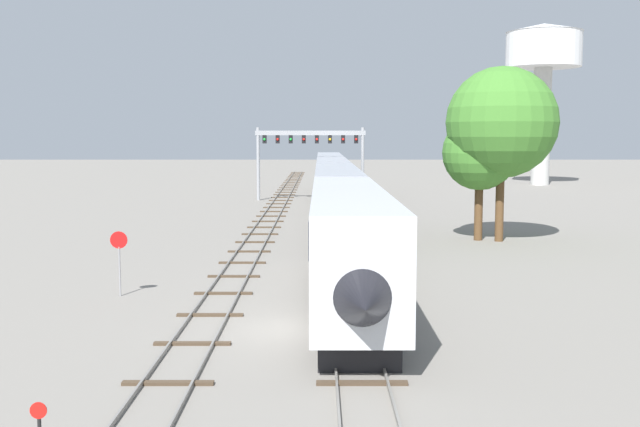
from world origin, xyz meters
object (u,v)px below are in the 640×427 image
at_px(signal_gantry, 307,146).
at_px(trackside_tree_left, 476,153).
at_px(stop_sign, 115,254).
at_px(water_tower, 539,57).
at_px(trackside_tree_mid, 498,123).
at_px(passenger_train, 330,188).

height_order(signal_gantry, trackside_tree_left, trackside_tree_left).
xyz_separation_m(signal_gantry, stop_sign, (-7.75, -49.17, -4.09)).
distance_m(water_tower, stop_sign, 87.02).
xyz_separation_m(signal_gantry, trackside_tree_left, (11.80, -31.53, -0.08)).
distance_m(water_tower, trackside_tree_mid, 62.16).
bearing_deg(passenger_train, signal_gantry, 96.99).
xyz_separation_m(water_tower, stop_sign, (-40.82, -75.06, -16.50)).
bearing_deg(trackside_tree_left, passenger_train, 125.95).
distance_m(passenger_train, signal_gantry, 18.80).
relative_size(passenger_train, stop_sign, 29.75).
xyz_separation_m(passenger_train, trackside_tree_left, (9.55, -13.17, 3.28)).
relative_size(water_tower, trackside_tree_left, 2.73).
bearing_deg(passenger_train, trackside_tree_left, -54.05).
distance_m(passenger_train, trackside_tree_mid, 18.25).
bearing_deg(passenger_train, stop_sign, -107.98).
relative_size(signal_gantry, trackside_tree_left, 1.43).
bearing_deg(stop_sign, passenger_train, 72.02).
height_order(water_tower, trackside_tree_left, water_tower).
height_order(trackside_tree_left, trackside_tree_mid, trackside_tree_mid).
bearing_deg(trackside_tree_left, stop_sign, -137.94).
relative_size(signal_gantry, stop_sign, 4.20).
xyz_separation_m(stop_sign, trackside_tree_mid, (20.84, 17.12, 6.05)).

